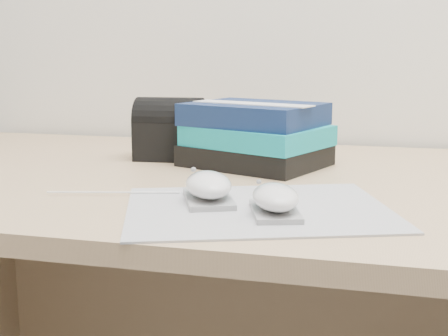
% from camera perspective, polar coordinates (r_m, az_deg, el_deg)
% --- Properties ---
extents(desk, '(1.60, 0.80, 0.73)m').
position_cam_1_polar(desk, '(1.19, 5.23, -11.47)').
color(desk, tan).
rests_on(desk, ground).
extents(mousepad, '(0.43, 0.38, 0.00)m').
position_cam_1_polar(mousepad, '(0.85, 3.11, -3.74)').
color(mousepad, gray).
rests_on(mousepad, desk).
extents(mouse_rear, '(0.10, 0.13, 0.05)m').
position_cam_1_polar(mouse_rear, '(0.88, -1.43, -1.75)').
color(mouse_rear, '#98979A').
rests_on(mouse_rear, mousepad).
extents(mouse_front, '(0.09, 0.12, 0.04)m').
position_cam_1_polar(mouse_front, '(0.81, 4.71, -2.88)').
color(mouse_front, gray).
rests_on(mouse_front, mousepad).
extents(usb_cable, '(0.19, 0.05, 0.00)m').
position_cam_1_polar(usb_cable, '(0.94, -10.07, -2.21)').
color(usb_cable, white).
rests_on(usb_cable, mousepad).
extents(book_stack, '(0.29, 0.26, 0.12)m').
position_cam_1_polar(book_stack, '(1.16, 2.91, 3.03)').
color(book_stack, black).
rests_on(book_stack, desk).
extents(pouch, '(0.14, 0.10, 0.12)m').
position_cam_1_polar(pouch, '(1.23, -4.94, 3.54)').
color(pouch, black).
rests_on(pouch, desk).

